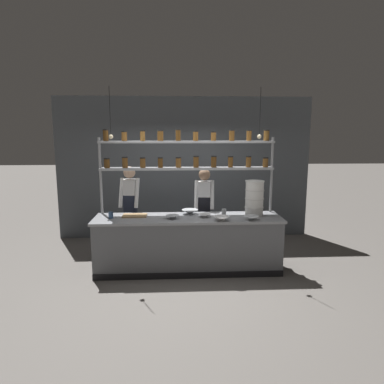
{
  "coord_description": "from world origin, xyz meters",
  "views": [
    {
      "loc": [
        -0.23,
        -5.52,
        2.29
      ],
      "look_at": [
        0.08,
        0.2,
        1.31
      ],
      "focal_mm": 32.0,
      "sensor_mm": 36.0,
      "label": 1
    }
  ],
  "objects_px": {
    "prep_bowl_center_back": "(173,217)",
    "prep_bowl_far_left": "(221,218)",
    "spice_shelf_unit": "(187,158)",
    "serving_cup_front": "(224,212)",
    "cutting_board": "(135,215)",
    "serving_cup_by_board": "(111,215)",
    "chef_center": "(204,207)",
    "prep_bowl_center_front": "(190,212)",
    "prep_bowl_near_left": "(205,216)",
    "chef_left": "(130,205)",
    "container_stack": "(254,198)",
    "prep_bowl_near_right": "(251,218)"
  },
  "relations": [
    {
      "from": "spice_shelf_unit",
      "to": "prep_bowl_center_back",
      "type": "relative_size",
      "value": 14.02
    },
    {
      "from": "container_stack",
      "to": "prep_bowl_near_left",
      "type": "xyz_separation_m",
      "value": [
        -0.84,
        -0.08,
        -0.27
      ]
    },
    {
      "from": "cutting_board",
      "to": "prep_bowl_center_back",
      "type": "height_order",
      "value": "prep_bowl_center_back"
    },
    {
      "from": "cutting_board",
      "to": "prep_bowl_near_left",
      "type": "bearing_deg",
      "value": -6.64
    },
    {
      "from": "cutting_board",
      "to": "serving_cup_front",
      "type": "relative_size",
      "value": 3.64
    },
    {
      "from": "container_stack",
      "to": "prep_bowl_center_back",
      "type": "relative_size",
      "value": 2.78
    },
    {
      "from": "cutting_board",
      "to": "serving_cup_by_board",
      "type": "xyz_separation_m",
      "value": [
        -0.37,
        -0.13,
        0.04
      ]
    },
    {
      "from": "chef_left",
      "to": "cutting_board",
      "type": "distance_m",
      "value": 0.65
    },
    {
      "from": "chef_center",
      "to": "serving_cup_by_board",
      "type": "bearing_deg",
      "value": -151.05
    },
    {
      "from": "prep_bowl_center_back",
      "to": "prep_bowl_near_right",
      "type": "xyz_separation_m",
      "value": [
        1.26,
        -0.15,
        0.0
      ]
    },
    {
      "from": "chef_left",
      "to": "cutting_board",
      "type": "relative_size",
      "value": 4.25
    },
    {
      "from": "spice_shelf_unit",
      "to": "prep_bowl_center_back",
      "type": "distance_m",
      "value": 1.06
    },
    {
      "from": "prep_bowl_near_left",
      "to": "serving_cup_by_board",
      "type": "height_order",
      "value": "serving_cup_by_board"
    },
    {
      "from": "prep_bowl_center_front",
      "to": "prep_bowl_near_right",
      "type": "distance_m",
      "value": 1.07
    },
    {
      "from": "prep_bowl_near_right",
      "to": "serving_cup_by_board",
      "type": "relative_size",
      "value": 2.26
    },
    {
      "from": "spice_shelf_unit",
      "to": "prep_bowl_near_left",
      "type": "distance_m",
      "value": 1.04
    },
    {
      "from": "cutting_board",
      "to": "serving_cup_front",
      "type": "xyz_separation_m",
      "value": [
        1.5,
        -0.02,
        0.04
      ]
    },
    {
      "from": "spice_shelf_unit",
      "to": "chef_center",
      "type": "xyz_separation_m",
      "value": [
        0.33,
        0.31,
        -0.93
      ]
    },
    {
      "from": "prep_bowl_far_left",
      "to": "serving_cup_by_board",
      "type": "xyz_separation_m",
      "value": [
        -1.79,
        0.25,
        0.02
      ]
    },
    {
      "from": "serving_cup_by_board",
      "to": "prep_bowl_far_left",
      "type": "bearing_deg",
      "value": -7.84
    },
    {
      "from": "container_stack",
      "to": "serving_cup_by_board",
      "type": "bearing_deg",
      "value": -178.29
    },
    {
      "from": "cutting_board",
      "to": "serving_cup_front",
      "type": "distance_m",
      "value": 1.5
    },
    {
      "from": "prep_bowl_near_left",
      "to": "serving_cup_front",
      "type": "distance_m",
      "value": 0.35
    },
    {
      "from": "prep_bowl_near_left",
      "to": "prep_bowl_center_front",
      "type": "relative_size",
      "value": 0.72
    },
    {
      "from": "prep_bowl_center_back",
      "to": "serving_cup_by_board",
      "type": "distance_m",
      "value": 1.01
    },
    {
      "from": "chef_center",
      "to": "serving_cup_by_board",
      "type": "height_order",
      "value": "chef_center"
    },
    {
      "from": "spice_shelf_unit",
      "to": "serving_cup_by_board",
      "type": "bearing_deg",
      "value": -164.73
    },
    {
      "from": "cutting_board",
      "to": "container_stack",
      "type": "bearing_deg",
      "value": -1.56
    },
    {
      "from": "prep_bowl_near_left",
      "to": "container_stack",
      "type": "bearing_deg",
      "value": 5.51
    },
    {
      "from": "spice_shelf_unit",
      "to": "chef_center",
      "type": "relative_size",
      "value": 1.81
    },
    {
      "from": "chef_center",
      "to": "prep_bowl_center_front",
      "type": "xyz_separation_m",
      "value": [
        -0.29,
        -0.42,
        0.01
      ]
    },
    {
      "from": "chef_left",
      "to": "prep_bowl_near_right",
      "type": "bearing_deg",
      "value": -17.76
    },
    {
      "from": "cutting_board",
      "to": "prep_bowl_near_left",
      "type": "height_order",
      "value": "prep_bowl_near_left"
    },
    {
      "from": "prep_bowl_near_right",
      "to": "serving_cup_by_board",
      "type": "height_order",
      "value": "serving_cup_by_board"
    },
    {
      "from": "serving_cup_by_board",
      "to": "cutting_board",
      "type": "bearing_deg",
      "value": 18.63
    },
    {
      "from": "prep_bowl_center_back",
      "to": "prep_bowl_far_left",
      "type": "distance_m",
      "value": 0.8
    },
    {
      "from": "prep_bowl_center_front",
      "to": "prep_bowl_far_left",
      "type": "distance_m",
      "value": 0.68
    },
    {
      "from": "cutting_board",
      "to": "serving_cup_by_board",
      "type": "height_order",
      "value": "serving_cup_by_board"
    },
    {
      "from": "spice_shelf_unit",
      "to": "serving_cup_front",
      "type": "relative_size",
      "value": 27.25
    },
    {
      "from": "prep_bowl_near_left",
      "to": "prep_bowl_center_front",
      "type": "distance_m",
      "value": 0.34
    },
    {
      "from": "serving_cup_front",
      "to": "chef_center",
      "type": "bearing_deg",
      "value": 117.15
    },
    {
      "from": "prep_bowl_center_front",
      "to": "prep_bowl_near_left",
      "type": "bearing_deg",
      "value": -45.8
    },
    {
      "from": "cutting_board",
      "to": "serving_cup_front",
      "type": "bearing_deg",
      "value": -0.89
    },
    {
      "from": "chef_left",
      "to": "prep_bowl_center_front",
      "type": "distance_m",
      "value": 1.2
    },
    {
      "from": "serving_cup_by_board",
      "to": "chef_center",
      "type": "bearing_deg",
      "value": 22.41
    },
    {
      "from": "chef_center",
      "to": "prep_bowl_far_left",
      "type": "xyz_separation_m",
      "value": [
        0.2,
        -0.9,
        0.0
      ]
    },
    {
      "from": "chef_left",
      "to": "cutting_board",
      "type": "height_order",
      "value": "chef_left"
    },
    {
      "from": "spice_shelf_unit",
      "to": "serving_cup_front",
      "type": "height_order",
      "value": "spice_shelf_unit"
    },
    {
      "from": "chef_center",
      "to": "prep_bowl_center_back",
      "type": "distance_m",
      "value": 0.94
    },
    {
      "from": "chef_left",
      "to": "prep_bowl_far_left",
      "type": "distance_m",
      "value": 1.86
    }
  ]
}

